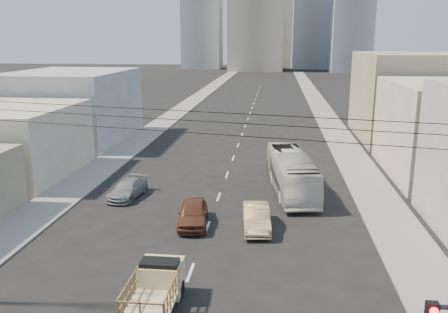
% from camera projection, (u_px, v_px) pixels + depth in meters
% --- Properties ---
extents(sidewalk_left, '(3.50, 180.00, 0.12)m').
position_uv_depth(sidewalk_left, '(187.00, 105.00, 85.15)').
color(sidewalk_left, gray).
rests_on(sidewalk_left, ground).
extents(sidewalk_right, '(3.50, 180.00, 0.12)m').
position_uv_depth(sidewalk_right, '(320.00, 107.00, 82.64)').
color(sidewalk_right, gray).
rests_on(sidewalk_right, ground).
extents(lane_dashes, '(0.15, 104.00, 0.01)m').
position_uv_depth(lane_dashes, '(247.00, 122.00, 67.51)').
color(lane_dashes, silver).
rests_on(lane_dashes, ground).
extents(flatbed_pickup, '(1.95, 4.41, 1.90)m').
position_uv_depth(flatbed_pickup, '(155.00, 287.00, 20.57)').
color(flatbed_pickup, beige).
rests_on(flatbed_pickup, ground).
extents(city_bus, '(4.01, 11.28, 3.07)m').
position_uv_depth(city_bus, '(291.00, 172.00, 36.59)').
color(city_bus, '#BBBAB6').
rests_on(city_bus, ground).
extents(sedan_brown, '(2.33, 4.71, 1.54)m').
position_uv_depth(sedan_brown, '(193.00, 213.00, 30.13)').
color(sedan_brown, '#562E1E').
rests_on(sedan_brown, ground).
extents(sedan_tan, '(2.01, 4.66, 1.49)m').
position_uv_depth(sedan_tan, '(256.00, 217.00, 29.51)').
color(sedan_tan, tan).
rests_on(sedan_tan, ground).
extents(sedan_grey, '(2.42, 4.64, 1.28)m').
position_uv_depth(sedan_grey, '(128.00, 189.00, 35.43)').
color(sedan_grey, gray).
rests_on(sedan_grey, ground).
extents(overhead_wires, '(23.01, 5.02, 0.72)m').
position_uv_depth(overhead_wires, '(151.00, 119.00, 15.67)').
color(overhead_wires, black).
rests_on(overhead_wires, ground).
extents(bldg_right_far, '(12.00, 16.00, 10.00)m').
position_uv_depth(bldg_right_far, '(413.00, 97.00, 55.49)').
color(bldg_right_far, gray).
rests_on(bldg_right_far, ground).
extents(bldg_left_mid, '(11.00, 12.00, 6.00)m').
position_uv_depth(bldg_left_mid, '(6.00, 141.00, 40.83)').
color(bldg_left_mid, '#B0AA8E').
rests_on(bldg_left_mid, ground).
extents(bldg_left_far, '(12.00, 16.00, 8.00)m').
position_uv_depth(bldg_left_far, '(72.00, 106.00, 55.12)').
color(bldg_left_far, gray).
rests_on(bldg_left_far, ground).
extents(midrise_ne, '(16.00, 16.00, 40.00)m').
position_uv_depth(midrise_ne, '(314.00, 17.00, 188.11)').
color(midrise_ne, gray).
rests_on(midrise_ne, ground).
extents(midrise_nw, '(15.00, 15.00, 34.00)m').
position_uv_depth(midrise_nw, '(202.00, 25.00, 188.71)').
color(midrise_nw, gray).
rests_on(midrise_nw, ground).
extents(midrise_back, '(18.00, 18.00, 44.00)m').
position_uv_depth(midrise_back, '(283.00, 14.00, 203.38)').
color(midrise_back, gray).
rests_on(midrise_back, ground).
extents(midrise_east, '(14.00, 14.00, 28.00)m').
position_uv_depth(midrise_east, '(351.00, 32.00, 168.98)').
color(midrise_east, gray).
rests_on(midrise_east, ground).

